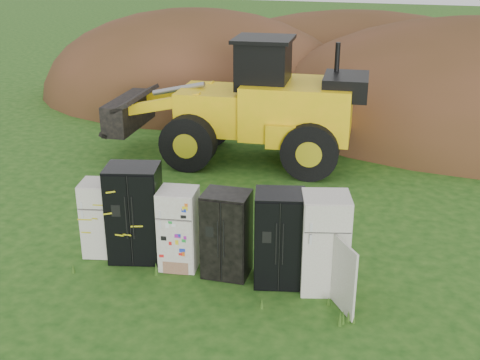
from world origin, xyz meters
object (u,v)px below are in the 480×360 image
Objects in this scene: fridge_sticker at (179,229)px; fridge_open_door at (324,243)px; fridge_black_side at (135,213)px; wheel_loader at (232,100)px; fridge_leftmost at (101,218)px; fridge_dark_mid at (227,234)px; fridge_black_right at (279,238)px.

fridge_sticker is 0.88× the size of fridge_open_door.
wheel_loader is (-0.04, 6.46, 0.82)m from fridge_black_side.
fridge_sticker is at bearing -19.08° from fridge_black_side.
fridge_leftmost is 0.80× the size of fridge_black_side.
fridge_dark_mid is at bearing -16.88° from fridge_black_side.
fridge_black_right is at bearing -13.65° from fridge_leftmost.
fridge_dark_mid is at bearing 165.28° from fridge_open_door.
fridge_black_side is 6.51m from wheel_loader.
fridge_sticker is 6.69m from wheel_loader.
wheel_loader is (-2.03, 6.53, 0.96)m from fridge_dark_mid.
fridge_open_door is (0.85, 0.02, 0.02)m from fridge_black_right.
wheel_loader is at bearing 104.98° from fridge_dark_mid.
fridge_sticker is 0.90× the size of fridge_black_right.
fridge_black_side is 1.01m from fridge_sticker.
fridge_leftmost is 1.76m from fridge_sticker.
fridge_dark_mid is 6.91m from wheel_loader.
wheel_loader is at bearing 105.22° from fridge_open_door.
fridge_black_side reaches higher than fridge_sticker.
fridge_dark_mid is (1.99, -0.07, -0.14)m from fridge_black_side.
fridge_dark_mid is 1.89m from fridge_open_door.
fridge_dark_mid reaches higher than fridge_leftmost.
fridge_black_right is at bearing -8.26° from fridge_sticker.
fridge_black_side is 1.06× the size of fridge_open_door.
fridge_dark_mid is 0.91× the size of fridge_open_door.
fridge_leftmost is at bearing 165.71° from fridge_black_right.
fridge_leftmost is 0.93× the size of fridge_dark_mid.
fridge_leftmost is 2.76m from fridge_dark_mid.
fridge_leftmost is 0.96× the size of fridge_sticker.
fridge_black_side is 0.27× the size of wheel_loader.
fridge_black_right is (2.04, 0.02, 0.09)m from fridge_sticker.
fridge_black_right is 7.26m from wheel_loader.
fridge_black_right is at bearing -70.28° from wheel_loader.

